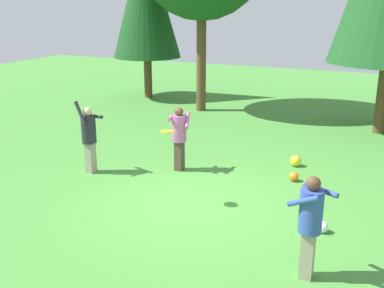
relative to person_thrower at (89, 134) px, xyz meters
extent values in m
plane|color=#478C38|center=(2.93, -0.61, -0.95)|extent=(40.00, 40.00, 0.00)
cube|color=gray|center=(0.00, 0.00, -0.57)|extent=(0.19, 0.22, 0.74)
cylinder|color=#23232D|center=(0.00, 0.00, 0.12)|extent=(0.34, 0.34, 0.65)
sphere|color=beige|center=(0.00, 0.00, 0.54)|extent=(0.21, 0.21, 0.21)
cylinder|color=#23232D|center=(0.06, 0.19, 0.40)|extent=(0.55, 0.26, 0.12)
cylinder|color=#23232D|center=(-0.06, -0.19, 0.56)|extent=(0.38, 0.20, 0.50)
cube|color=gray|center=(5.57, -2.31, -0.57)|extent=(0.19, 0.22, 0.75)
cylinder|color=#334C9E|center=(5.57, -2.31, 0.13)|extent=(0.34, 0.34, 0.65)
sphere|color=brown|center=(5.57, -2.31, 0.56)|extent=(0.21, 0.21, 0.21)
cylinder|color=#334C9E|center=(5.48, -2.49, 0.35)|extent=(0.51, 0.30, 0.33)
cylinder|color=#334C9E|center=(5.65, -2.13, 0.41)|extent=(0.54, 0.31, 0.09)
cube|color=#4C382D|center=(1.86, 1.01, -0.58)|extent=(0.19, 0.22, 0.73)
cylinder|color=#A85693|center=(1.86, 1.01, 0.10)|extent=(0.34, 0.34, 0.63)
sphere|color=brown|center=(1.86, 1.01, 0.51)|extent=(0.21, 0.21, 0.21)
cylinder|color=#A85693|center=(2.05, 1.08, 0.31)|extent=(0.25, 0.51, 0.32)
cylinder|color=#A85693|center=(1.67, 0.95, 0.36)|extent=(0.26, 0.54, 0.10)
cylinder|color=yellow|center=(2.53, -0.86, 0.59)|extent=(0.37, 0.37, 0.06)
sphere|color=orange|center=(4.56, 1.43, -0.84)|extent=(0.22, 0.22, 0.22)
sphere|color=yellow|center=(4.38, 2.43, -0.81)|extent=(0.28, 0.28, 0.28)
sphere|color=white|center=(5.56, -0.79, -0.84)|extent=(0.22, 0.22, 0.22)
cylinder|color=brown|center=(-0.17, 7.06, 1.12)|extent=(0.35, 0.35, 4.14)
cylinder|color=brown|center=(-3.16, 8.37, 0.59)|extent=(0.33, 0.33, 3.08)
camera|label=1|loc=(6.49, -8.47, 3.02)|focal=43.22mm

